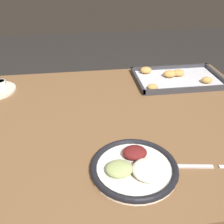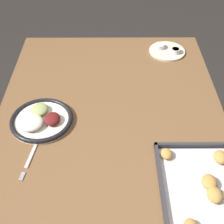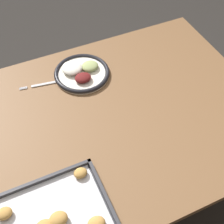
# 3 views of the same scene
# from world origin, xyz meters

# --- Properties ---
(dining_table) EXTENTS (1.28, 0.96, 0.72)m
(dining_table) POSITION_xyz_m (0.00, 0.00, 0.63)
(dining_table) COLOR brown
(dining_table) RESTS_ON ground_plane
(dinner_plate) EXTENTS (0.26, 0.26, 0.05)m
(dinner_plate) POSITION_xyz_m (0.04, -0.28, 0.74)
(dinner_plate) COLOR white
(dinner_plate) RESTS_ON dining_table
(fork) EXTENTS (0.20, 0.04, 0.00)m
(fork) POSITION_xyz_m (0.21, -0.29, 0.73)
(fork) COLOR silver
(fork) RESTS_ON dining_table
(baking_tray) EXTENTS (0.42, 0.28, 0.04)m
(baking_tray) POSITION_xyz_m (0.37, 0.30, 0.73)
(baking_tray) COLOR #333338
(baking_tray) RESTS_ON dining_table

